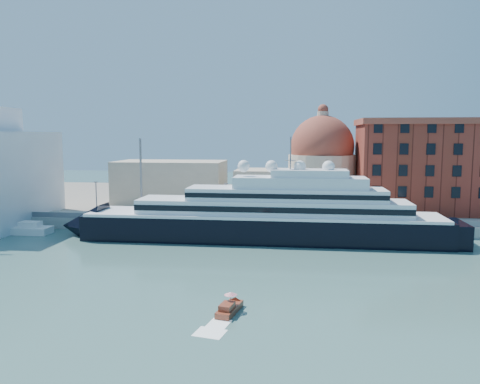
# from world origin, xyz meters

# --- Properties ---
(ground) EXTENTS (400.00, 400.00, 0.00)m
(ground) POSITION_xyz_m (0.00, 0.00, 0.00)
(ground) COLOR #396361
(ground) RESTS_ON ground
(quay) EXTENTS (180.00, 10.00, 2.50)m
(quay) POSITION_xyz_m (0.00, 34.00, 1.25)
(quay) COLOR gray
(quay) RESTS_ON ground
(land) EXTENTS (260.00, 72.00, 2.00)m
(land) POSITION_xyz_m (0.00, 75.00, 1.00)
(land) COLOR slate
(land) RESTS_ON ground
(quay_fence) EXTENTS (180.00, 0.10, 1.20)m
(quay_fence) POSITION_xyz_m (0.00, 29.50, 3.10)
(quay_fence) COLOR slate
(quay_fence) RESTS_ON quay
(superyacht) EXTENTS (81.73, 11.33, 24.43)m
(superyacht) POSITION_xyz_m (6.31, 23.00, 4.22)
(superyacht) COLOR black
(superyacht) RESTS_ON ground
(service_barge) EXTENTS (12.94, 4.54, 2.89)m
(service_barge) POSITION_xyz_m (-43.45, 22.99, 0.83)
(service_barge) COLOR white
(service_barge) RESTS_ON ground
(water_taxi) EXTENTS (2.81, 5.59, 2.54)m
(water_taxi) POSITION_xyz_m (7.67, -16.52, 0.61)
(water_taxi) COLOR maroon
(water_taxi) RESTS_ON ground
(warehouse) EXTENTS (43.00, 19.00, 23.25)m
(warehouse) POSITION_xyz_m (52.00, 52.00, 13.79)
(warehouse) COLOR maroon
(warehouse) RESTS_ON land
(church) EXTENTS (66.00, 18.00, 25.50)m
(church) POSITION_xyz_m (6.39, 57.72, 10.91)
(church) COLOR beige
(church) RESTS_ON land
(lamp_posts) EXTENTS (120.80, 2.40, 18.00)m
(lamp_posts) POSITION_xyz_m (-12.67, 32.27, 9.84)
(lamp_posts) COLOR slate
(lamp_posts) RESTS_ON quay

